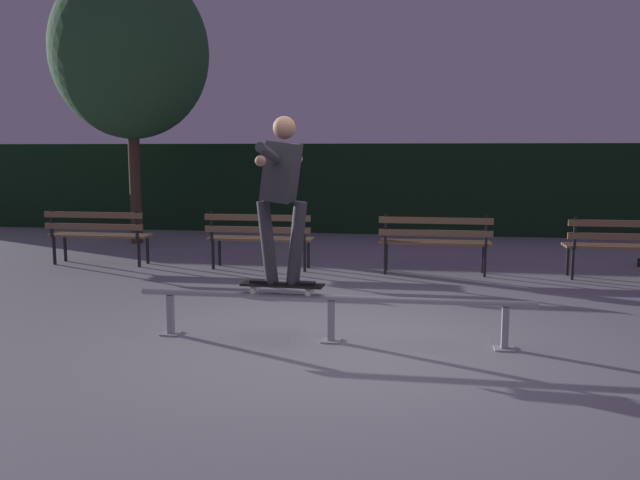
# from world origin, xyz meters

# --- Properties ---
(ground_plane) EXTENTS (90.00, 90.00, 0.00)m
(ground_plane) POSITION_xyz_m (0.00, 0.00, 0.00)
(ground_plane) COLOR gray
(hedge_backdrop) EXTENTS (24.00, 1.20, 1.93)m
(hedge_backdrop) POSITION_xyz_m (0.00, 8.72, 0.97)
(hedge_backdrop) COLOR black
(hedge_backdrop) RESTS_ON ground
(grind_rail) EXTENTS (3.72, 0.18, 0.45)m
(grind_rail) POSITION_xyz_m (0.00, 0.05, 0.34)
(grind_rail) COLOR #9E9EA3
(grind_rail) RESTS_ON ground
(skateboard) EXTENTS (0.79, 0.24, 0.09)m
(skateboard) POSITION_xyz_m (-0.46, 0.05, 0.52)
(skateboard) COLOR black
(skateboard) RESTS_ON grind_rail
(skateboarder) EXTENTS (0.62, 1.41, 1.56)m
(skateboarder) POSITION_xyz_m (-0.46, 0.05, 1.46)
(skateboarder) COLOR black
(skateboarder) RESTS_ON skateboard
(park_bench_leftmost) EXTENTS (1.60, 0.42, 0.88)m
(park_bench_leftmost) POSITION_xyz_m (-4.18, 3.61, 0.54)
(park_bench_leftmost) COLOR black
(park_bench_leftmost) RESTS_ON ground
(park_bench_left_center) EXTENTS (1.60, 0.42, 0.88)m
(park_bench_left_center) POSITION_xyz_m (-1.59, 3.61, 0.54)
(park_bench_left_center) COLOR black
(park_bench_left_center) RESTS_ON ground
(park_bench_right_center) EXTENTS (1.60, 0.42, 0.88)m
(park_bench_right_center) POSITION_xyz_m (1.01, 3.61, 0.54)
(park_bench_right_center) COLOR black
(park_bench_right_center) RESTS_ON ground
(park_bench_rightmost) EXTENTS (1.60, 0.42, 0.88)m
(park_bench_rightmost) POSITION_xyz_m (3.60, 3.61, 0.54)
(park_bench_rightmost) COLOR black
(park_bench_rightmost) RESTS_ON ground
(tree_far_left) EXTENTS (2.92, 2.92, 5.21)m
(tree_far_left) POSITION_xyz_m (-4.65, 6.04, 3.60)
(tree_far_left) COLOR #4C3828
(tree_far_left) RESTS_ON ground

